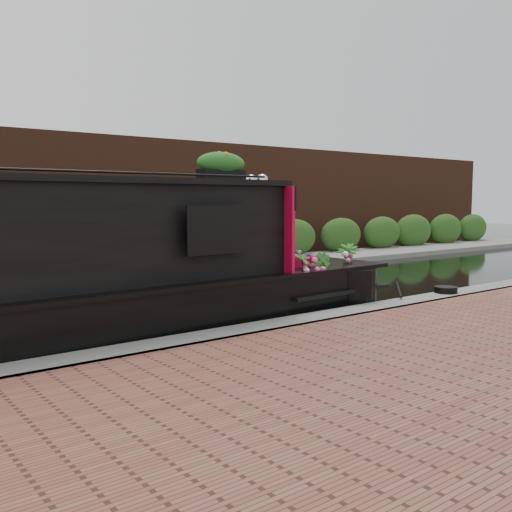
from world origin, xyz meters
TOP-DOWN VIEW (x-y plane):
  - ground at (0.00, 0.00)m, footprint 80.00×80.00m
  - near_bank_coping at (0.00, -3.30)m, footprint 40.00×0.60m
  - far_bank_path at (0.00, 4.20)m, footprint 40.00×2.40m
  - far_hedge at (0.00, 5.10)m, footprint 40.00×1.10m
  - far_brick_wall at (0.00, 7.20)m, footprint 40.00×1.00m
  - rope_fender at (1.89, -1.84)m, footprint 0.36×0.37m
  - coiled_mooring_rope at (3.09, -3.19)m, footprint 0.45×0.45m

SIDE VIEW (x-z plane):
  - ground at x=0.00m, z-range 0.00..0.00m
  - near_bank_coping at x=0.00m, z-range -0.25..0.25m
  - far_bank_path at x=0.00m, z-range -0.17..0.17m
  - far_hedge at x=0.00m, z-range -1.40..1.40m
  - far_brick_wall at x=0.00m, z-range -4.00..4.00m
  - rope_fender at x=1.89m, z-range 0.00..0.36m
  - coiled_mooring_rope at x=3.09m, z-range 0.25..0.37m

